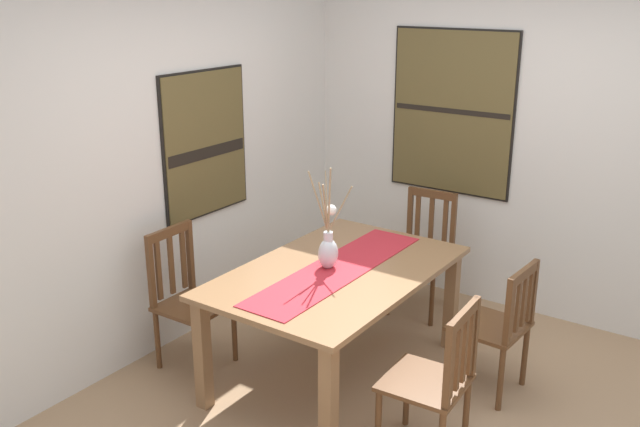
% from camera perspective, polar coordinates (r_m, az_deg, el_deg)
% --- Properties ---
extents(ground_plane, '(6.40, 6.40, 0.03)m').
position_cam_1_polar(ground_plane, '(4.38, 6.75, -16.19)').
color(ground_plane, '#A37F5B').
extents(wall_back, '(6.40, 0.12, 2.70)m').
position_cam_1_polar(wall_back, '(4.88, -12.28, 4.81)').
color(wall_back, silver).
rests_on(wall_back, ground_plane).
extents(wall_side, '(0.12, 6.40, 2.70)m').
position_cam_1_polar(wall_side, '(5.45, 16.66, 5.85)').
color(wall_side, silver).
rests_on(wall_side, ground_plane).
extents(dining_table, '(1.69, 1.07, 0.75)m').
position_cam_1_polar(dining_table, '(4.43, 1.39, -5.80)').
color(dining_table, '#8E6642').
rests_on(dining_table, ground_plane).
extents(table_runner, '(1.55, 0.36, 0.01)m').
position_cam_1_polar(table_runner, '(4.39, 1.40, -4.56)').
color(table_runner, '#B7232D').
rests_on(table_runner, dining_table).
extents(centerpiece_vase, '(0.19, 0.21, 0.67)m').
position_cam_1_polar(centerpiece_vase, '(4.36, 0.69, -2.76)').
color(centerpiece_vase, silver).
rests_on(centerpiece_vase, dining_table).
extents(chair_0, '(0.43, 0.43, 0.94)m').
position_cam_1_polar(chair_0, '(4.73, -10.78, -6.77)').
color(chair_0, brown).
rests_on(chair_0, ground_plane).
extents(chair_1, '(0.45, 0.45, 0.87)m').
position_cam_1_polar(chair_1, '(4.47, 14.32, -8.80)').
color(chair_1, brown).
rests_on(chair_1, ground_plane).
extents(chair_2, '(0.45, 0.45, 0.94)m').
position_cam_1_polar(chair_2, '(5.46, 8.45, -3.14)').
color(chair_2, brown).
rests_on(chair_2, ground_plane).
extents(chair_3, '(0.44, 0.44, 0.91)m').
position_cam_1_polar(chair_3, '(3.82, 9.43, -13.20)').
color(chair_3, brown).
rests_on(chair_3, ground_plane).
extents(painting_on_back_wall, '(0.82, 0.05, 1.04)m').
position_cam_1_polar(painting_on_back_wall, '(5.02, -9.40, 5.65)').
color(painting_on_back_wall, black).
extents(painting_on_side_wall, '(0.05, 1.01, 1.28)m').
position_cam_1_polar(painting_on_side_wall, '(5.57, 10.75, 8.12)').
color(painting_on_side_wall, black).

